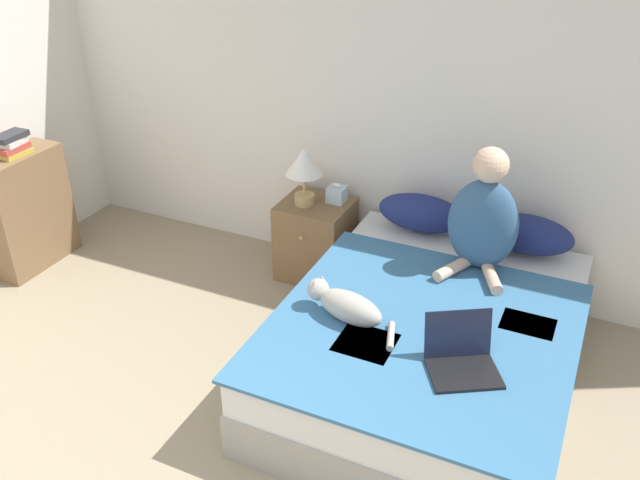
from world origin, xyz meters
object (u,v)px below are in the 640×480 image
object	(u,v)px
person_sitting	(483,219)
tissue_box	(337,194)
pillow_far	(527,234)
cat_tabby	(346,305)
pillow_near	(421,213)
table_lamp	(304,166)
bookshelf	(27,211)
laptop_open	(462,359)
nightstand	(316,239)
book_stack_top	(11,145)
bed	(429,346)

from	to	relation	value
person_sitting	tissue_box	world-z (taller)	person_sitting
pillow_far	cat_tabby	xyz separation A→B (m)	(-0.74, -1.13, -0.03)
pillow_near	table_lamp	size ratio (longest dim) A/B	1.39
cat_tabby	bookshelf	xyz separation A→B (m)	(-2.64, 0.33, -0.16)
laptop_open	nightstand	xyz separation A→B (m)	(-1.34, 1.21, -0.27)
person_sitting	book_stack_top	world-z (taller)	person_sitting
book_stack_top	tissue_box	bearing A→B (deg)	21.38
tissue_box	bookshelf	world-z (taller)	bookshelf
person_sitting	book_stack_top	size ratio (longest dim) A/B	3.20
bed	book_stack_top	distance (m)	3.12
pillow_far	table_lamp	world-z (taller)	table_lamp
pillow_near	nightstand	world-z (taller)	pillow_near
table_lamp	pillow_far	bearing A→B (deg)	3.88
nightstand	pillow_near	bearing A→B (deg)	4.68
bed	pillow_far	distance (m)	0.99
table_lamp	nightstand	bearing A→B (deg)	32.33
pillow_near	table_lamp	world-z (taller)	table_lamp
pillow_near	person_sitting	distance (m)	0.59
bed	bookshelf	distance (m)	3.05
bed	tissue_box	distance (m)	1.35
tissue_box	bookshelf	xyz separation A→B (m)	(-2.09, -0.82, -0.20)
pillow_far	tissue_box	bearing A→B (deg)	178.70
cat_tabby	nightstand	xyz separation A→B (m)	(-0.68, 1.07, -0.31)
pillow_near	person_sitting	world-z (taller)	person_sitting
pillow_far	person_sitting	distance (m)	0.43
table_lamp	tissue_box	bearing A→B (deg)	34.89
pillow_far	table_lamp	xyz separation A→B (m)	(-1.48, -0.10, 0.23)
book_stack_top	pillow_near	bearing A→B (deg)	16.27
pillow_near	pillow_far	bearing A→B (deg)	0.00
cat_tabby	book_stack_top	xyz separation A→B (m)	(-2.65, 0.34, 0.35)
pillow_near	pillow_far	world-z (taller)	same
laptop_open	table_lamp	size ratio (longest dim) A/B	1.06
table_lamp	cat_tabby	bearing A→B (deg)	-54.19
person_sitting	tissue_box	xyz separation A→B (m)	(-1.07, 0.34, -0.20)
laptop_open	book_stack_top	distance (m)	3.37
pillow_far	table_lamp	distance (m)	1.50
table_lamp	bed	bearing A→B (deg)	-33.23
nightstand	pillow_far	bearing A→B (deg)	2.43
person_sitting	bed	bearing A→B (deg)	-102.30
pillow_near	book_stack_top	xyz separation A→B (m)	(-2.71, -0.79, 0.31)
bed	pillow_far	bearing A→B (deg)	68.08
cat_tabby	laptop_open	world-z (taller)	laptop_open
nightstand	table_lamp	size ratio (longest dim) A/B	1.38
person_sitting	book_stack_top	distance (m)	3.20
bed	bookshelf	xyz separation A→B (m)	(-3.04, 0.05, 0.18)
cat_tabby	pillow_near	bearing A→B (deg)	-79.75
bed	pillow_far	size ratio (longest dim) A/B	3.52
pillow_far	pillow_near	bearing A→B (deg)	180.00
person_sitting	nightstand	bearing A→B (deg)	168.32
cat_tabby	book_stack_top	bearing A→B (deg)	5.94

